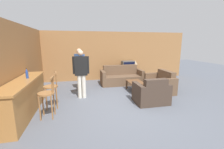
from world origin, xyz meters
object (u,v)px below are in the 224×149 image
Objects in this scene: bar_chair_near at (47,96)px; bottle at (27,74)px; couch_far at (122,78)px; tv at (128,65)px; table_lamp at (135,63)px; tv_unit at (128,75)px; coffee_table at (136,83)px; person_by_window at (80,67)px; bar_chair_mid at (51,89)px; armchair_near at (151,94)px; person_by_counter at (81,72)px; loveseat_right at (160,84)px.

bar_chair_near is 3.77× the size of bottle.
couch_far is 1.07m from tv.
tv_unit is at bearing 180.00° from table_lamp.
person_by_window is at bearing 167.07° from coffee_table.
table_lamp reaches higher than tv_unit.
bottle is 5.44m from table_lamp.
bar_chair_near is 1.00× the size of bar_chair_mid.
armchair_near is 1.16× the size of coffee_table.
couch_far is 2.59m from person_by_counter.
tv_unit is 3.51m from person_by_counter.
person_by_window is (0.88, 1.51, 0.42)m from bar_chair_mid.
bar_chair_mid is 0.55× the size of couch_far.
armchair_near is 2.56m from person_by_counter.
couch_far is at bearing 38.03° from bar_chair_mid.
person_by_window reaches higher than tv.
bar_chair_mid is at bearing 174.16° from armchair_near.
loveseat_right is 2.71× the size of table_lamp.
couch_far is 1.51× the size of loveseat_right.
armchair_near is at bearing -94.63° from tv.
table_lamp is at bearing 34.66° from bottle.
bar_chair_mid is at bearing -141.97° from couch_far.
bar_chair_mid is 3.21m from armchair_near.
armchair_near is at bearing -94.63° from tv_unit.
coffee_table is (3.13, 1.00, -0.26)m from bar_chair_mid.
table_lamp reaches higher than coffee_table.
couch_far is at bearing 130.88° from loveseat_right.
bar_chair_near is 0.65m from bar_chair_mid.
person_by_window is (-3.27, 0.73, 0.70)m from loveseat_right.
armchair_near reaches higher than coffee_table.
person_by_counter reaches higher than coffee_table.
loveseat_right is 0.77× the size of person_by_counter.
person_by_counter reaches higher than tv.
tv_unit is 3.79× the size of bottle.
person_by_window is at bearing 46.80° from bottle.
bottle reaches higher than armchair_near.
armchair_near is (0.30, -2.58, 0.00)m from couch_far.
loveseat_right is at bearing 19.07° from bar_chair_near.
person_by_window reaches higher than coffee_table.
tv_unit is (0.27, 3.34, -0.04)m from armchair_near.
tv is 0.38× the size of person_by_counter.
armchair_near reaches higher than loveseat_right.
bar_chair_mid reaches higher than couch_far.
bar_chair_near is 0.99m from bottle.
couch_far is at bearing -142.19° from table_lamp.
bar_chair_mid is 0.83× the size of loveseat_right.
couch_far is 1.28m from coffee_table.
loveseat_right is at bearing -82.69° from table_lamp.
bar_chair_mid is 2.25× the size of table_lamp.
loveseat_right is at bearing 10.21° from bottle.
bar_chair_near reaches higher than loveseat_right.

